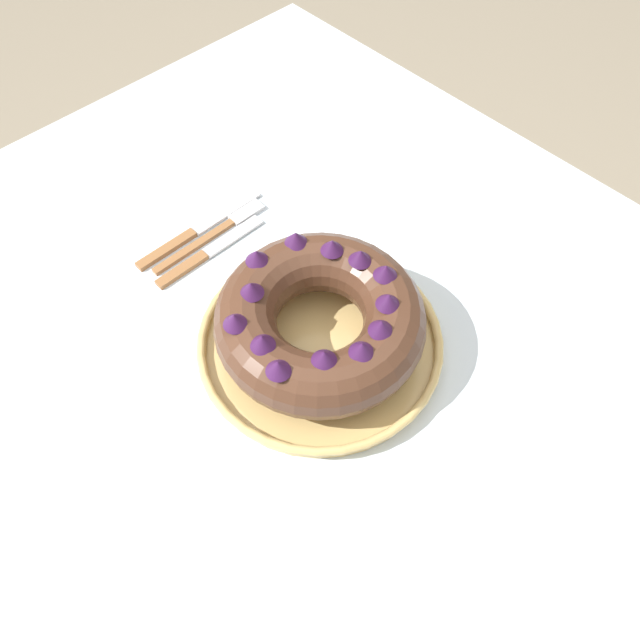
# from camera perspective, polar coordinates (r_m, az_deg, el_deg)

# --- Properties ---
(ground_plane) EXTENTS (8.00, 8.00, 0.00)m
(ground_plane) POSITION_cam_1_polar(r_m,az_deg,el_deg) (1.56, -1.27, -18.06)
(ground_plane) COLOR gray
(dining_table) EXTENTS (1.33, 1.19, 0.77)m
(dining_table) POSITION_cam_1_polar(r_m,az_deg,el_deg) (0.92, -2.05, -6.07)
(dining_table) COLOR silver
(dining_table) RESTS_ON ground_plane
(serving_dish) EXTENTS (0.33, 0.33, 0.03)m
(serving_dish) POSITION_cam_1_polar(r_m,az_deg,el_deg) (0.84, 0.00, -2.08)
(serving_dish) COLOR tan
(serving_dish) RESTS_ON dining_table
(bundt_cake) EXTENTS (0.27, 0.27, 0.10)m
(bundt_cake) POSITION_cam_1_polar(r_m,az_deg,el_deg) (0.80, -0.01, 0.07)
(bundt_cake) COLOR #4C2D1E
(bundt_cake) RESTS_ON serving_dish
(fork) EXTENTS (0.02, 0.21, 0.01)m
(fork) POSITION_cam_1_polar(r_m,az_deg,el_deg) (0.99, -9.32, 8.01)
(fork) COLOR #936038
(fork) RESTS_ON dining_table
(serving_knife) EXTENTS (0.02, 0.23, 0.01)m
(serving_knife) POSITION_cam_1_polar(r_m,az_deg,el_deg) (1.00, -11.63, 7.76)
(serving_knife) COLOR #936038
(serving_knife) RESTS_ON dining_table
(cake_knife) EXTENTS (0.02, 0.19, 0.01)m
(cake_knife) POSITION_cam_1_polar(r_m,az_deg,el_deg) (0.96, -10.59, 5.80)
(cake_knife) COLOR #936038
(cake_knife) RESTS_ON dining_table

